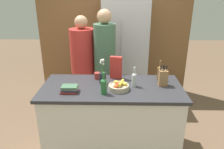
{
  "coord_description": "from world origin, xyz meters",
  "views": [
    {
      "loc": [
        0.06,
        -2.45,
        2.05
      ],
      "look_at": [
        0.0,
        0.1,
        1.05
      ],
      "focal_mm": 35.0,
      "sensor_mm": 36.0,
      "label": 1
    }
  ],
  "objects": [
    {
      "name": "bottle_oil",
      "position": [
        0.27,
        0.01,
        1.03
      ],
      "size": [
        0.06,
        0.06,
        0.25
      ],
      "color": "#B2BCC1",
      "rests_on": "kitchen_island"
    },
    {
      "name": "fruit_bowl",
      "position": [
        0.08,
        -0.09,
        0.97
      ],
      "size": [
        0.25,
        0.25,
        0.1
      ],
      "color": "tan",
      "rests_on": "kitchen_island"
    },
    {
      "name": "back_wall_wood",
      "position": [
        0.0,
        1.84,
        1.3
      ],
      "size": [
        2.94,
        0.12,
        2.6
      ],
      "color": "brown",
      "rests_on": "ground_plane"
    },
    {
      "name": "ground_plane",
      "position": [
        0.0,
        0.0,
        0.0
      ],
      "size": [
        14.0,
        14.0,
        0.0
      ],
      "primitive_type": "plane",
      "color": "brown"
    },
    {
      "name": "book_stack",
      "position": [
        -0.49,
        -0.17,
        0.97
      ],
      "size": [
        0.2,
        0.14,
        0.08
      ],
      "color": "maroon",
      "rests_on": "kitchen_island"
    },
    {
      "name": "knife_block",
      "position": [
        0.63,
        0.05,
        1.04
      ],
      "size": [
        0.1,
        0.09,
        0.27
      ],
      "color": "olive",
      "rests_on": "kitchen_island"
    },
    {
      "name": "coffee_mug",
      "position": [
        -0.2,
        0.25,
        0.98
      ],
      "size": [
        0.08,
        0.11,
        0.09
      ],
      "color": "#99332D",
      "rests_on": "kitchen_island"
    },
    {
      "name": "cereal_box",
      "position": [
        0.05,
        0.28,
        1.08
      ],
      "size": [
        0.16,
        0.09,
        0.3
      ],
      "color": "red",
      "rests_on": "kitchen_island"
    },
    {
      "name": "refrigerator",
      "position": [
        0.2,
        1.48,
        0.96
      ],
      "size": [
        0.81,
        0.62,
        1.91
      ],
      "color": "#B7B7BC",
      "rests_on": "ground_plane"
    },
    {
      "name": "flower_vase",
      "position": [
        -0.12,
        0.09,
        1.04
      ],
      "size": [
        0.09,
        0.09,
        0.33
      ],
      "color": "#232328",
      "rests_on": "kitchen_island"
    },
    {
      "name": "bottle_wine",
      "position": [
        -0.09,
        -0.2,
        1.04
      ],
      "size": [
        0.07,
        0.07,
        0.26
      ],
      "color": "#286633",
      "rests_on": "kitchen_island"
    },
    {
      "name": "person_in_blue",
      "position": [
        -0.12,
        0.73,
        1.02
      ],
      "size": [
        0.32,
        0.32,
        1.8
      ],
      "rotation": [
        0.0,
        0.0,
        -0.29
      ],
      "color": "#383842",
      "rests_on": "ground_plane"
    },
    {
      "name": "person_at_sink",
      "position": [
        -0.48,
        0.83,
        0.95
      ],
      "size": [
        0.38,
        0.38,
        1.7
      ],
      "rotation": [
        0.0,
        0.0,
        0.14
      ],
      "color": "#383842",
      "rests_on": "ground_plane"
    },
    {
      "name": "bottle_vinegar",
      "position": [
        0.63,
        0.25,
        1.04
      ],
      "size": [
        0.07,
        0.07,
        0.26
      ],
      "color": "brown",
      "rests_on": "kitchen_island"
    },
    {
      "name": "kitchen_island",
      "position": [
        0.0,
        0.0,
        0.47
      ],
      "size": [
        1.74,
        0.8,
        0.93
      ],
      "color": "silver",
      "rests_on": "ground_plane"
    }
  ]
}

